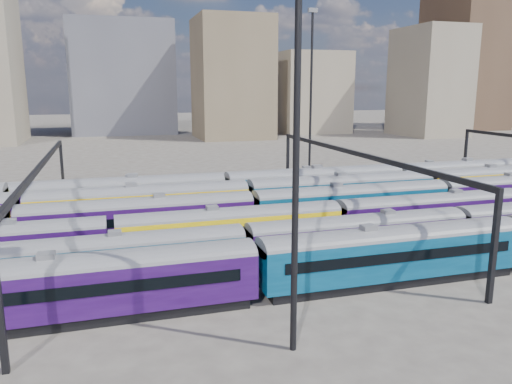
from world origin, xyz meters
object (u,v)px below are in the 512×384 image
object	(u,v)px
rake_1	(358,233)
mast_2	(297,96)
rake_2	(231,225)
rake_0	(510,236)

from	to	relation	value
rake_1	mast_2	distance (m)	19.52
rake_1	rake_2	world-z (taller)	rake_2
rake_0	rake_2	xyz separation A→B (m)	(-20.48, 10.00, -0.12)
rake_1	rake_2	bearing A→B (deg)	152.64
rake_1	rake_2	size ratio (longest dim) A/B	0.69
rake_0	rake_1	bearing A→B (deg)	155.19
rake_2	rake_1	bearing A→B (deg)	-27.36
rake_2	rake_0	bearing A→B (deg)	-26.03
rake_0	rake_2	size ratio (longest dim) A/B	0.89
rake_0	rake_1	xyz separation A→B (m)	(-10.81, 5.00, -0.21)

